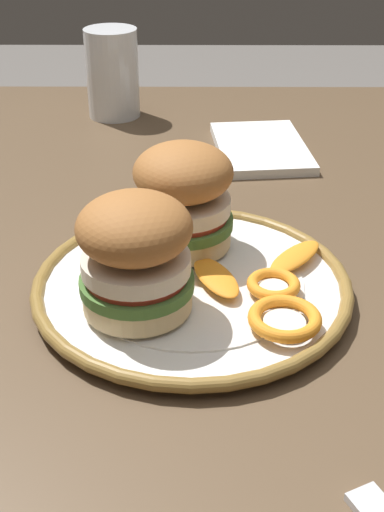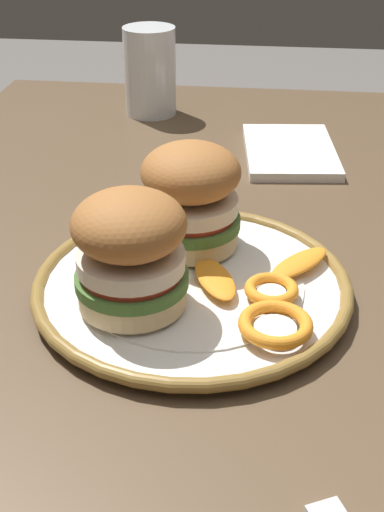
{
  "view_description": "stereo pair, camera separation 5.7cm",
  "coord_description": "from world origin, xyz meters",
  "px_view_note": "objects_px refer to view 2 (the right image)",
  "views": [
    {
      "loc": [
        -0.48,
        0.02,
        1.1
      ],
      "look_at": [
        0.03,
        0.02,
        0.79
      ],
      "focal_mm": 48.3,
      "sensor_mm": 36.0,
      "label": 1
    },
    {
      "loc": [
        -0.48,
        -0.04,
        1.1
      ],
      "look_at": [
        0.03,
        0.02,
        0.79
      ],
      "focal_mm": 48.3,
      "sensor_mm": 36.0,
      "label": 2
    }
  ],
  "objects_px": {
    "dining_table": "(210,409)",
    "drinking_glass": "(150,78)",
    "sandwich_half_right": "(191,195)",
    "dinner_plate": "(192,285)",
    "sandwich_half_left": "(130,250)"
  },
  "relations": [
    {
      "from": "dining_table",
      "to": "sandwich_half_right",
      "type": "distance_m",
      "value": 0.2
    },
    {
      "from": "dinner_plate",
      "to": "sandwich_half_right",
      "type": "relative_size",
      "value": 2.55
    },
    {
      "from": "dinner_plate",
      "to": "sandwich_half_right",
      "type": "bearing_deg",
      "value": 7.72
    },
    {
      "from": "sandwich_half_right",
      "to": "dining_table",
      "type": "bearing_deg",
      "value": -162.43
    },
    {
      "from": "dinner_plate",
      "to": "sandwich_half_left",
      "type": "distance_m",
      "value": 0.09
    },
    {
      "from": "dining_table",
      "to": "sandwich_half_left",
      "type": "xyz_separation_m",
      "value": [
        -0.01,
        0.07,
        0.18
      ]
    },
    {
      "from": "dining_table",
      "to": "dinner_plate",
      "type": "relative_size",
      "value": 4.58
    },
    {
      "from": "dinner_plate",
      "to": "sandwich_half_left",
      "type": "xyz_separation_m",
      "value": [
        -0.04,
        0.04,
        0.06
      ]
    },
    {
      "from": "dining_table",
      "to": "drinking_glass",
      "type": "relative_size",
      "value": 10.33
    },
    {
      "from": "sandwich_half_right",
      "to": "sandwich_half_left",
      "type": "bearing_deg",
      "value": 161.02
    },
    {
      "from": "drinking_glass",
      "to": "dinner_plate",
      "type": "bearing_deg",
      "value": -166.13
    },
    {
      "from": "dining_table",
      "to": "sandwich_half_right",
      "type": "relative_size",
      "value": 11.68
    },
    {
      "from": "sandwich_half_left",
      "to": "sandwich_half_right",
      "type": "relative_size",
      "value": 1.05
    },
    {
      "from": "dining_table",
      "to": "dinner_plate",
      "type": "xyz_separation_m",
      "value": [
        0.03,
        0.02,
        0.12
      ]
    },
    {
      "from": "dining_table",
      "to": "sandwich_half_right",
      "type": "xyz_separation_m",
      "value": [
        0.09,
        0.03,
        0.18
      ]
    }
  ]
}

